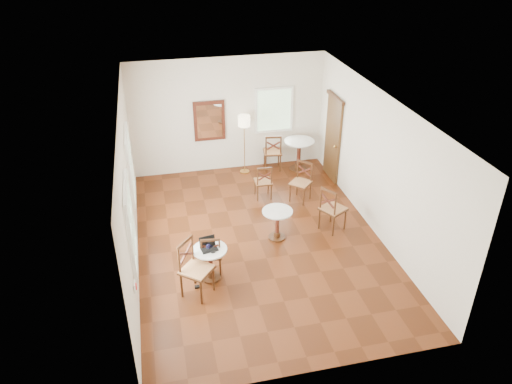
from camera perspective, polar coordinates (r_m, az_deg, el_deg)
ground at (r=10.34m, az=0.37°, el=-5.63°), size 7.00×7.00×0.00m
room_shell at (r=9.61m, az=-0.32°, el=4.50°), size 5.02×7.02×3.01m
cafe_table_near at (r=9.14m, az=-5.35°, el=-7.93°), size 0.64×0.64×0.67m
cafe_table_mid at (r=10.19m, az=2.49°, el=-3.43°), size 0.64×0.64×0.67m
cafe_table_back at (r=13.00m, az=5.02°, el=4.69°), size 0.80×0.80×0.84m
chair_near_a at (r=9.27m, az=-5.28°, el=-7.21°), size 0.44×0.44×0.86m
chair_near_b at (r=8.76m, az=-7.10°, el=-8.88°), size 0.71×0.71×1.09m
chair_mid_a at (r=11.64m, az=0.85°, el=1.22°), size 0.41×0.41×0.87m
chair_mid_b at (r=10.53m, az=8.89°, el=-1.95°), size 0.65×0.65×1.04m
chair_back_a at (r=12.98m, az=1.95°, el=4.70°), size 0.54×0.54×1.02m
chair_back_b at (r=11.58m, az=5.29°, el=1.16°), size 0.62×0.62×0.96m
floor_lamp at (r=12.49m, az=-1.40°, el=7.84°), size 0.31×0.31×1.58m
laptop at (r=8.98m, az=-5.57°, el=-6.25°), size 0.33×0.29×0.21m
mouse at (r=8.87m, az=-5.02°, el=-6.99°), size 0.11×0.08×0.03m
navy_mug at (r=8.97m, az=-5.58°, el=-6.37°), size 0.10×0.07×0.08m
water_glass at (r=8.94m, az=-5.66°, el=-6.43°), size 0.06×0.06×0.10m
power_adapter at (r=9.20m, az=-6.84°, el=-10.92°), size 0.10×0.06×0.04m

